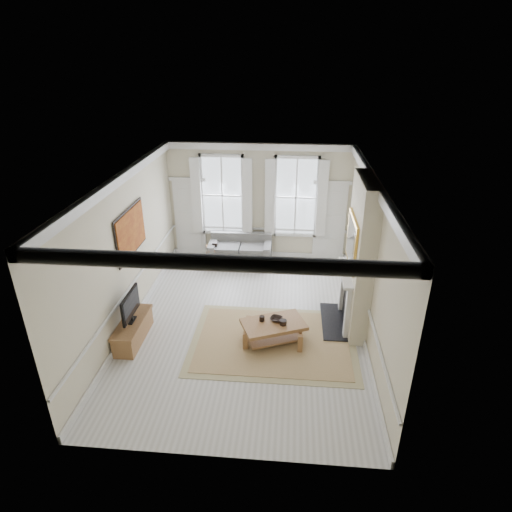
# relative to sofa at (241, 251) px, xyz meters

# --- Properties ---
(floor) EXTENTS (7.20, 7.20, 0.00)m
(floor) POSITION_rel_sofa_xyz_m (0.50, -3.11, -0.35)
(floor) COLOR #B7B5AD
(floor) RESTS_ON ground
(ceiling) EXTENTS (7.20, 7.20, 0.00)m
(ceiling) POSITION_rel_sofa_xyz_m (0.50, -3.11, 3.05)
(ceiling) COLOR white
(ceiling) RESTS_ON back_wall
(back_wall) EXTENTS (5.20, 0.00, 5.20)m
(back_wall) POSITION_rel_sofa_xyz_m (0.50, 0.49, 1.35)
(back_wall) COLOR beige
(back_wall) RESTS_ON floor
(left_wall) EXTENTS (0.00, 7.20, 7.20)m
(left_wall) POSITION_rel_sofa_xyz_m (-2.10, -3.11, 1.35)
(left_wall) COLOR beige
(left_wall) RESTS_ON floor
(right_wall) EXTENTS (0.00, 7.20, 7.20)m
(right_wall) POSITION_rel_sofa_xyz_m (3.10, -3.11, 1.35)
(right_wall) COLOR beige
(right_wall) RESTS_ON floor
(window_left) EXTENTS (1.26, 0.20, 2.20)m
(window_left) POSITION_rel_sofa_xyz_m (-0.55, 0.44, 1.55)
(window_left) COLOR #B2BCC6
(window_left) RESTS_ON back_wall
(window_right) EXTENTS (1.26, 0.20, 2.20)m
(window_right) POSITION_rel_sofa_xyz_m (1.55, 0.44, 1.55)
(window_right) COLOR #B2BCC6
(window_right) RESTS_ON back_wall
(door_left) EXTENTS (0.90, 0.08, 2.30)m
(door_left) POSITION_rel_sofa_xyz_m (-1.55, 0.45, 0.80)
(door_left) COLOR silver
(door_left) RESTS_ON floor
(door_right) EXTENTS (0.90, 0.08, 2.30)m
(door_right) POSITION_rel_sofa_xyz_m (2.55, 0.45, 0.80)
(door_right) COLOR silver
(door_right) RESTS_ON floor
(painting) EXTENTS (0.05, 1.66, 1.06)m
(painting) POSITION_rel_sofa_xyz_m (-2.06, -2.81, 1.70)
(painting) COLOR #B2671E
(painting) RESTS_ON left_wall
(chimney_breast) EXTENTS (0.35, 1.70, 3.38)m
(chimney_breast) POSITION_rel_sofa_xyz_m (2.92, -2.91, 1.35)
(chimney_breast) COLOR beige
(chimney_breast) RESTS_ON floor
(hearth) EXTENTS (0.55, 1.50, 0.05)m
(hearth) POSITION_rel_sofa_xyz_m (2.50, -2.91, -0.33)
(hearth) COLOR black
(hearth) RESTS_ON floor
(fireplace) EXTENTS (0.21, 1.45, 1.33)m
(fireplace) POSITION_rel_sofa_xyz_m (2.70, -2.91, 0.38)
(fireplace) COLOR silver
(fireplace) RESTS_ON floor
(mirror) EXTENTS (0.06, 1.26, 1.06)m
(mirror) POSITION_rel_sofa_xyz_m (2.71, -2.91, 1.70)
(mirror) COLOR gold
(mirror) RESTS_ON chimney_breast
(sofa) EXTENTS (1.78, 0.87, 0.85)m
(sofa) POSITION_rel_sofa_xyz_m (0.00, 0.00, 0.00)
(sofa) COLOR slate
(sofa) RESTS_ON floor
(side_table) EXTENTS (0.59, 0.59, 0.56)m
(side_table) POSITION_rel_sofa_xyz_m (-0.71, -0.20, 0.10)
(side_table) COLOR brown
(side_table) RESTS_ON floor
(rug) EXTENTS (3.50, 2.60, 0.02)m
(rug) POSITION_rel_sofa_xyz_m (1.15, -3.75, -0.34)
(rug) COLOR #9E8551
(rug) RESTS_ON floor
(coffee_table) EXTENTS (1.48, 1.19, 0.48)m
(coffee_table) POSITION_rel_sofa_xyz_m (1.15, -3.75, 0.05)
(coffee_table) COLOR brown
(coffee_table) RESTS_ON rug
(ceramic_pot_a) EXTENTS (0.11, 0.11, 0.11)m
(ceramic_pot_a) POSITION_rel_sofa_xyz_m (0.90, -3.70, 0.19)
(ceramic_pot_a) COLOR black
(ceramic_pot_a) RESTS_ON coffee_table
(ceramic_pot_b) EXTENTS (0.15, 0.15, 0.11)m
(ceramic_pot_b) POSITION_rel_sofa_xyz_m (1.35, -3.80, 0.18)
(ceramic_pot_b) COLOR black
(ceramic_pot_b) RESTS_ON coffee_table
(bowl) EXTENTS (0.33, 0.33, 0.06)m
(bowl) POSITION_rel_sofa_xyz_m (1.20, -3.65, 0.16)
(bowl) COLOR black
(bowl) RESTS_ON coffee_table
(tv_stand) EXTENTS (0.43, 1.35, 0.48)m
(tv_stand) POSITION_rel_sofa_xyz_m (-1.84, -3.93, -0.11)
(tv_stand) COLOR brown
(tv_stand) RESTS_ON floor
(tv) EXTENTS (0.08, 0.90, 0.68)m
(tv) POSITION_rel_sofa_xyz_m (-1.82, -3.93, 0.52)
(tv) COLOR black
(tv) RESTS_ON tv_stand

